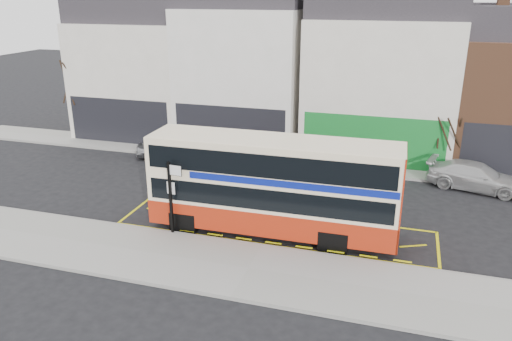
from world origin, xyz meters
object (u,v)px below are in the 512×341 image
(double_decker_bus, at_px, (274,185))
(car_silver, at_px, (166,149))
(street_tree_left, at_px, (77,70))
(car_white, at_px, (476,177))
(bus_stop_post, at_px, (172,191))
(car_grey, at_px, (333,160))
(street_tree_right, at_px, (450,123))

(double_decker_bus, relative_size, car_silver, 2.99)
(double_decker_bus, distance_m, street_tree_left, 20.53)
(double_decker_bus, xyz_separation_m, car_white, (9.05, 8.05, -1.52))
(car_silver, bearing_deg, double_decker_bus, -147.68)
(bus_stop_post, xyz_separation_m, car_silver, (-5.20, 9.65, -1.46))
(car_white, bearing_deg, double_decker_bus, 145.42)
(car_silver, xyz_separation_m, car_grey, (10.59, 0.52, 0.11))
(bus_stop_post, distance_m, car_white, 16.29)
(car_silver, xyz_separation_m, street_tree_right, (16.83, 2.00, 2.43))
(car_white, bearing_deg, car_silver, 103.55)
(double_decker_bus, relative_size, car_grey, 2.46)
(car_grey, xyz_separation_m, street_tree_left, (-18.53, 2.30, 4.10))
(car_grey, bearing_deg, car_silver, 107.66)
(bus_stop_post, xyz_separation_m, car_grey, (5.39, 10.17, -1.35))
(bus_stop_post, xyz_separation_m, street_tree_right, (11.63, 11.65, 0.97))
(street_tree_left, bearing_deg, car_white, -6.28)
(bus_stop_post, bearing_deg, car_white, 42.03)
(street_tree_right, bearing_deg, street_tree_left, 178.11)
(bus_stop_post, height_order, car_grey, bus_stop_post)
(car_grey, distance_m, street_tree_right, 6.82)
(bus_stop_post, relative_size, car_silver, 0.90)
(double_decker_bus, bearing_deg, car_white, 40.91)
(bus_stop_post, height_order, street_tree_left, street_tree_left)
(car_white, height_order, street_tree_right, street_tree_right)
(car_white, relative_size, street_tree_right, 1.11)
(street_tree_left, bearing_deg, bus_stop_post, -43.51)
(car_white, bearing_deg, street_tree_left, 97.49)
(bus_stop_post, relative_size, car_white, 0.65)
(street_tree_left, bearing_deg, car_silver, -19.53)
(car_silver, relative_size, street_tree_right, 0.80)
(car_white, xyz_separation_m, street_tree_left, (-26.24, 2.89, 4.09))
(street_tree_right, bearing_deg, car_white, -54.58)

